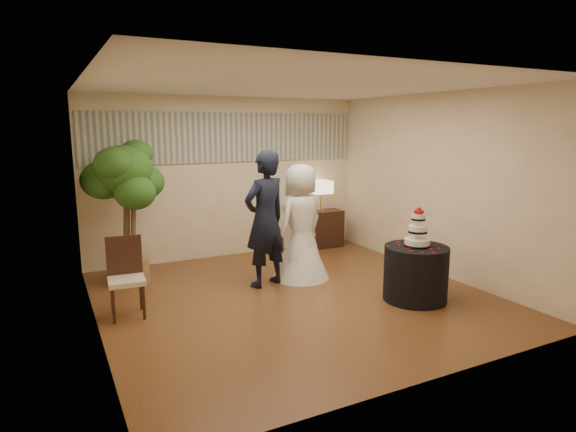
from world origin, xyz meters
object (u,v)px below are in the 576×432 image
wedding_cake (418,227)px  table_lamp (321,196)px  groom (265,219)px  ficus_tree (126,212)px  cake_table (416,273)px  console (320,229)px  side_chair (126,278)px  bride (301,222)px

wedding_cake → table_lamp: (0.34, 3.05, 0.00)m
groom → wedding_cake: 2.11m
wedding_cake → groom: bearing=136.3°
ficus_tree → groom: bearing=-29.8°
cake_table → wedding_cake: 0.63m
console → groom: bearing=-137.4°
side_chair → wedding_cake: bearing=-13.5°
groom → ficus_tree: (-1.76, 1.00, 0.09)m
console → table_lamp: size_ratio=1.46×
side_chair → cake_table: bearing=-13.5°
groom → table_lamp: bearing=-156.4°
groom → table_lamp: groom is taller
groom → cake_table: groom is taller
wedding_cake → console: bearing=83.6°
bride → table_lamp: (1.25, 1.52, 0.12)m
wedding_cake → ficus_tree: size_ratio=0.24×
console → bride: bearing=-127.2°
groom → side_chair: (-1.99, -0.31, -0.50)m
bride → wedding_cake: 1.79m
ficus_tree → console: bearing=9.2°
wedding_cake → table_lamp: bearing=83.6°
ficus_tree → wedding_cake: bearing=-36.9°
table_lamp → cake_table: bearing=-96.4°
groom → wedding_cake: bearing=119.5°
wedding_cake → bride: bearing=120.5°
ficus_tree → side_chair: ficus_tree is taller
table_lamp → side_chair: bearing=-153.7°
groom → bride: (0.62, 0.08, -0.11)m
wedding_cake → side_chair: bearing=161.9°
groom → ficus_tree: size_ratio=0.92×
bride → wedding_cake: size_ratio=3.35×
bride → ficus_tree: size_ratio=0.82×
table_lamp → bride: bearing=-129.5°
bride → ficus_tree: (-2.38, 0.93, 0.20)m
side_chair → console: bearing=30.8°
bride → table_lamp: bride is taller
wedding_cake → console: (0.34, 3.05, -0.64)m
bride → wedding_cake: bearing=101.2°
cake_table → side_chair: size_ratio=0.87×
wedding_cake → side_chair: (-3.52, 1.15, -0.51)m
cake_table → ficus_tree: 4.17m
groom → ficus_tree: ficus_tree is taller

